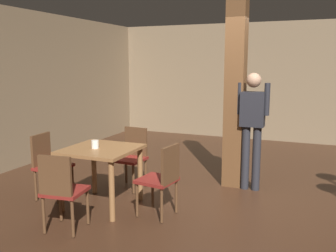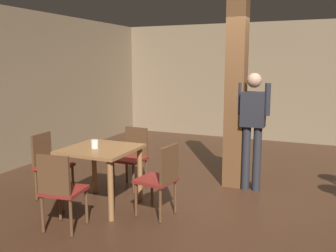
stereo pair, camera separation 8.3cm
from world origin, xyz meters
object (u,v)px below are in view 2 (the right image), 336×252
(dining_table, at_px, (101,158))
(chair_south, at_px, (60,188))
(chair_west, at_px, (49,162))
(chair_north, at_px, (132,154))
(napkin_cup, at_px, (95,144))
(standing_person, at_px, (253,123))
(chair_east, at_px, (161,177))

(dining_table, bearing_deg, chair_south, -88.45)
(chair_south, bearing_deg, chair_west, 136.64)
(chair_north, relative_size, napkin_cup, 8.51)
(dining_table, xyz_separation_m, standing_person, (1.67, 1.40, 0.37))
(napkin_cup, height_order, standing_person, standing_person)
(napkin_cup, distance_m, standing_person, 2.26)
(standing_person, bearing_deg, chair_south, -126.34)
(chair_north, distance_m, napkin_cup, 0.92)
(chair_south, xyz_separation_m, standing_person, (1.65, 2.24, 0.50))
(chair_south, relative_size, standing_person, 0.52)
(chair_west, relative_size, chair_north, 1.00)
(chair_east, bearing_deg, chair_west, -179.71)
(chair_south, xyz_separation_m, chair_north, (-0.01, 1.65, 0.00))
(napkin_cup, bearing_deg, chair_west, 178.80)
(chair_west, xyz_separation_m, chair_east, (1.70, 0.01, 0.00))
(chair_east, relative_size, napkin_cup, 8.51)
(dining_table, distance_m, standing_person, 2.21)
(chair_south, height_order, chair_east, same)
(chair_west, bearing_deg, standing_person, 29.79)
(chair_west, height_order, standing_person, standing_person)
(dining_table, xyz_separation_m, chair_west, (-0.83, -0.03, -0.13))
(standing_person, bearing_deg, chair_north, -160.42)
(chair_south, bearing_deg, dining_table, 91.55)
(chair_east, bearing_deg, chair_north, 135.67)
(chair_west, bearing_deg, dining_table, 2.21)
(chair_south, relative_size, chair_east, 1.00)
(chair_east, distance_m, napkin_cup, 0.98)
(dining_table, distance_m, chair_west, 0.84)
(dining_table, relative_size, chair_north, 0.99)
(dining_table, distance_m, chair_north, 0.82)
(chair_west, height_order, chair_south, same)
(chair_west, bearing_deg, chair_north, 44.95)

